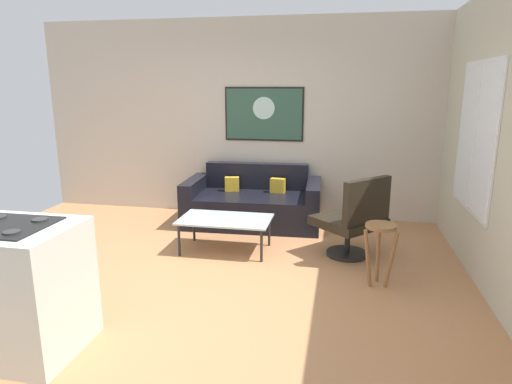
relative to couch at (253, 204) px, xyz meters
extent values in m
cube|color=#B57A4E|center=(-0.10, -1.91, -0.30)|extent=(6.40, 6.40, 0.04)
cube|color=beige|center=(-0.10, 0.51, 1.12)|extent=(6.40, 0.05, 2.80)
cube|color=beige|center=(2.53, -1.61, 1.12)|extent=(0.05, 6.40, 2.80)
cube|color=black|center=(0.00, -0.04, -0.06)|extent=(1.51, 0.99, 0.42)
cube|color=black|center=(-0.01, 0.35, 0.33)|extent=(1.48, 0.22, 0.37)
cube|color=black|center=(-0.82, -0.07, 0.03)|extent=(0.22, 0.94, 0.62)
cube|color=black|center=(0.83, -0.01, 0.03)|extent=(0.22, 0.94, 0.62)
cube|color=gold|center=(-0.33, 0.12, 0.25)|extent=(0.22, 0.15, 0.20)
cube|color=gold|center=(0.32, 0.14, 0.25)|extent=(0.21, 0.13, 0.20)
cube|color=silver|center=(-0.11, -1.09, 0.10)|extent=(1.05, 0.61, 0.02)
cylinder|color=#232326|center=(-0.58, -1.35, -0.09)|extent=(0.03, 0.03, 0.37)
cylinder|color=#232326|center=(0.36, -1.35, -0.09)|extent=(0.03, 0.03, 0.37)
cylinder|color=#232326|center=(-0.58, -0.83, -0.09)|extent=(0.03, 0.03, 0.37)
cylinder|color=#232326|center=(0.36, -0.83, -0.09)|extent=(0.03, 0.03, 0.37)
cylinder|color=black|center=(1.28, -0.97, -0.26)|extent=(0.46, 0.46, 0.04)
cylinder|color=black|center=(1.28, -0.97, -0.05)|extent=(0.06, 0.06, 0.37)
cube|color=black|center=(1.28, -0.97, 0.13)|extent=(0.91, 0.91, 0.10)
cube|color=black|center=(1.46, -1.14, 0.41)|extent=(0.51, 0.53, 0.48)
cylinder|color=#8E5F37|center=(1.57, -1.71, 0.32)|extent=(0.29, 0.29, 0.03)
cylinder|color=#8E5F37|center=(1.57, -1.58, 0.01)|extent=(0.04, 0.12, 0.58)
cylinder|color=#8E5F37|center=(1.46, -1.77, 0.01)|extent=(0.12, 0.09, 0.58)
cylinder|color=#8E5F37|center=(1.67, -1.77, 0.01)|extent=(0.12, 0.09, 0.58)
cube|color=black|center=(-1.08, -3.29, 0.66)|extent=(0.60, 0.52, 0.01)
cylinder|color=#2D2D2D|center=(-0.91, -3.43, 0.68)|extent=(0.11, 0.11, 0.01)
cylinder|color=#2D2D2D|center=(-0.91, -3.15, 0.68)|extent=(0.11, 0.11, 0.01)
cube|color=black|center=(0.06, 0.47, 1.20)|extent=(1.13, 0.01, 0.76)
cube|color=#315341|center=(0.06, 0.47, 1.20)|extent=(1.08, 0.02, 0.71)
cylinder|color=#B1CEC5|center=(0.06, 0.45, 1.29)|extent=(0.31, 0.01, 0.31)
cube|color=silver|center=(2.49, -1.01, 1.09)|extent=(0.02, 1.30, 1.52)
cube|color=white|center=(2.48, -1.01, 1.09)|extent=(0.01, 1.22, 1.44)
cube|color=silver|center=(2.48, -1.01, 1.09)|extent=(0.01, 0.04, 1.44)
camera|label=1|loc=(1.18, -5.83, 1.61)|focal=31.22mm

